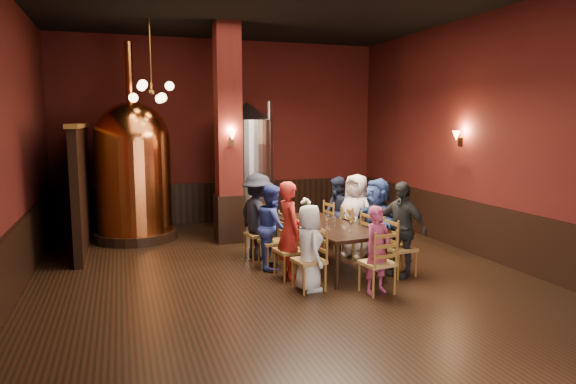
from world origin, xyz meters
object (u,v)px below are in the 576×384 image
object	(u,v)px
dining_table	(325,228)
copper_kettle	(133,169)
person_1	(289,230)
rose_vase	(306,203)
person_0	(309,248)
steel_vessel	(248,166)
person_2	(273,227)

from	to	relation	value
dining_table	copper_kettle	world-z (taller)	copper_kettle
dining_table	copper_kettle	distance (m)	4.53
dining_table	person_1	xyz separation A→B (m)	(-0.80, -0.44, 0.10)
dining_table	person_1	bearing A→B (deg)	-158.78
copper_kettle	rose_vase	distance (m)	3.85
person_1	copper_kettle	distance (m)	4.37
dining_table	person_0	world-z (taller)	person_0
steel_vessel	dining_table	bearing A→B (deg)	-82.06
person_1	copper_kettle	world-z (taller)	copper_kettle
dining_table	person_2	distance (m)	0.91
person_2	steel_vessel	size ratio (longest dim) A/B	0.49
dining_table	rose_vase	world-z (taller)	rose_vase
person_1	rose_vase	xyz separation A→B (m)	(0.81, 1.44, 0.17)
dining_table	person_0	size ratio (longest dim) A/B	1.93
steel_vessel	rose_vase	xyz separation A→B (m)	(0.51, -2.60, -0.52)
dining_table	person_1	distance (m)	0.92
person_0	person_1	bearing A→B (deg)	7.45
person_0	rose_vase	distance (m)	2.24
person_1	copper_kettle	xyz separation A→B (m)	(-2.28, 3.66, 0.72)
person_2	steel_vessel	distance (m)	3.48
person_0	steel_vessel	distance (m)	4.77
rose_vase	copper_kettle	bearing A→B (deg)	144.33
person_1	rose_vase	bearing A→B (deg)	-30.26
person_0	person_2	bearing A→B (deg)	7.45
dining_table	steel_vessel	size ratio (longest dim) A/B	0.85
person_1	steel_vessel	world-z (taller)	steel_vessel
dining_table	copper_kettle	bearing A→B (deg)	126.20
copper_kettle	person_0	bearing A→B (deg)	-61.24
copper_kettle	steel_vessel	distance (m)	2.61
dining_table	copper_kettle	size ratio (longest dim) A/B	0.61
person_2	copper_kettle	size ratio (longest dim) A/B	0.35
dining_table	steel_vessel	xyz separation A→B (m)	(-0.50, 3.59, 0.80)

